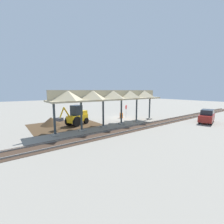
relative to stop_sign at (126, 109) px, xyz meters
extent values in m
plane|color=gray|center=(1.11, -0.20, -1.61)|extent=(120.00, 120.00, 0.00)
cube|color=#42301E|center=(11.12, -0.68, -1.61)|extent=(9.09, 7.00, 0.01)
cube|color=#9E998E|center=(-1.86, 3.80, -1.51)|extent=(0.70, 0.70, 0.20)
cylinder|color=#2D383D|center=(-1.86, 3.80, 0.19)|extent=(0.24, 0.24, 3.60)
cube|color=#9E998E|center=(1.26, 3.80, -1.51)|extent=(0.70, 0.70, 0.20)
cylinder|color=#2D383D|center=(1.26, 3.80, 0.19)|extent=(0.24, 0.24, 3.60)
cube|color=#9E998E|center=(4.38, 3.80, -1.51)|extent=(0.70, 0.70, 0.20)
cylinder|color=#2D383D|center=(4.38, 3.80, 0.19)|extent=(0.24, 0.24, 3.60)
cube|color=#9E998E|center=(7.49, 3.80, -1.51)|extent=(0.70, 0.70, 0.20)
cylinder|color=#2D383D|center=(7.49, 3.80, 0.19)|extent=(0.24, 0.24, 3.60)
cube|color=#9E998E|center=(10.61, 3.80, -1.51)|extent=(0.70, 0.70, 0.20)
cylinder|color=#2D383D|center=(10.61, 3.80, 0.19)|extent=(0.24, 0.24, 3.60)
cube|color=#9E998E|center=(13.72, 3.80, -1.51)|extent=(0.70, 0.70, 0.20)
cylinder|color=#2D383D|center=(13.72, 3.80, 0.19)|extent=(0.24, 0.24, 3.60)
cube|color=tan|center=(5.93, 3.80, 2.09)|extent=(16.78, 3.20, 0.20)
cube|color=tan|center=(5.93, 3.80, 2.74)|extent=(16.78, 0.20, 1.10)
pyramid|color=tan|center=(-0.30, 3.80, 2.74)|extent=(2.80, 3.20, 1.10)
pyramid|color=tan|center=(2.82, 3.80, 2.74)|extent=(2.80, 3.20, 1.10)
pyramid|color=tan|center=(5.93, 3.80, 2.74)|extent=(2.80, 3.20, 1.10)
pyramid|color=tan|center=(9.05, 3.80, 2.74)|extent=(2.80, 3.20, 1.10)
pyramid|color=tan|center=(12.17, 3.80, 2.74)|extent=(2.80, 3.20, 1.10)
cube|color=slate|center=(1.11, 5.88, -1.54)|extent=(60.00, 0.08, 0.15)
cube|color=slate|center=(1.11, 7.31, -1.54)|extent=(60.00, 0.08, 0.15)
cube|color=#38281E|center=(1.11, 6.60, -1.60)|extent=(60.00, 2.58, 0.03)
cylinder|color=gray|center=(0.00, 0.00, -0.59)|extent=(0.06, 0.06, 2.05)
cylinder|color=red|center=(0.00, 0.00, 0.25)|extent=(0.68, 0.39, 0.76)
cube|color=#EAB214|center=(9.57, 0.33, -0.64)|extent=(3.45, 2.54, 0.90)
cube|color=#1E262D|center=(9.75, 0.42, 0.51)|extent=(1.68, 1.61, 1.40)
cube|color=#EAB214|center=(8.64, -0.10, 0.06)|extent=(1.51, 1.48, 0.50)
cylinder|color=black|center=(10.74, 0.10, -0.91)|extent=(1.39, 0.87, 1.40)
cylinder|color=black|center=(10.13, 1.39, -0.91)|extent=(1.39, 0.87, 1.40)
cylinder|color=black|center=(8.86, -0.72, -1.16)|extent=(0.94, 0.66, 0.90)
cylinder|color=black|center=(8.31, 0.46, -1.16)|extent=(0.94, 0.66, 0.90)
cylinder|color=#EAB214|center=(11.43, 1.21, 0.47)|extent=(1.04, 0.62, 1.41)
cylinder|color=#EAB214|center=(12.21, 1.58, 0.43)|extent=(0.92, 0.54, 1.46)
cube|color=#47474C|center=(12.57, 1.75, -0.26)|extent=(0.88, 0.98, 0.40)
cone|color=#42301E|center=(12.66, -1.69, -1.61)|extent=(5.83, 5.83, 2.26)
cube|color=maroon|center=(-6.66, 10.78, -0.84)|extent=(4.50, 2.74, 0.95)
cube|color=#1E232B|center=(-6.86, 10.73, 0.00)|extent=(2.66, 2.08, 0.73)
cylinder|color=black|center=(-5.50, 11.84, -1.31)|extent=(0.63, 0.34, 0.60)
cylinder|color=black|center=(-5.13, 10.42, -1.31)|extent=(0.63, 0.34, 0.60)
cylinder|color=black|center=(-8.18, 11.15, -1.31)|extent=(0.63, 0.34, 0.60)
cylinder|color=black|center=(-7.81, 9.72, -1.31)|extent=(0.63, 0.34, 0.60)
cylinder|color=orange|center=(1.19, 0.07, -1.16)|extent=(0.56, 0.56, 0.90)
camera|label=1|loc=(18.20, 20.00, 3.25)|focal=24.00mm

